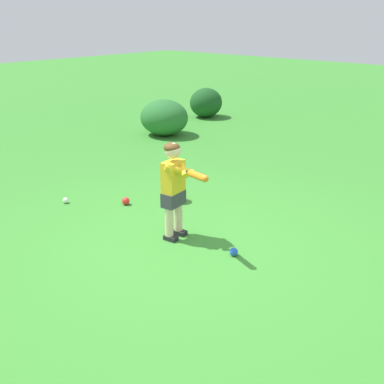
% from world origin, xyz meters
% --- Properties ---
extents(ground_plane, '(40.00, 40.00, 0.00)m').
position_xyz_m(ground_plane, '(0.00, 0.00, 0.00)').
color(ground_plane, '#38842D').
extents(child_batter, '(0.74, 0.37, 1.08)m').
position_xyz_m(child_batter, '(-0.24, 0.13, 0.65)').
color(child_batter, '#232328').
rests_on(child_batter, ground).
extents(play_ball_far_left, '(0.09, 0.09, 0.09)m').
position_xyz_m(play_ball_far_left, '(0.49, 0.23, 0.04)').
color(play_ball_far_left, blue).
rests_on(play_ball_far_left, ground).
extents(play_ball_midfield, '(0.08, 0.08, 0.08)m').
position_xyz_m(play_ball_midfield, '(-2.02, -0.10, 0.04)').
color(play_ball_midfield, white).
rests_on(play_ball_midfield, ground).
extents(play_ball_center_lawn, '(0.10, 0.10, 0.10)m').
position_xyz_m(play_ball_center_lawn, '(-1.40, 0.40, 0.05)').
color(play_ball_center_lawn, red).
rests_on(play_ball_center_lawn, ground).
extents(toy_bucket, '(0.22, 0.22, 0.19)m').
position_xyz_m(toy_bucket, '(-0.99, 0.93, 0.10)').
color(toy_bucket, red).
rests_on(toy_bucket, ground).
extents(shrub_left_background, '(1.01, 0.92, 0.72)m').
position_xyz_m(shrub_left_background, '(-3.69, 3.39, 0.36)').
color(shrub_left_background, '#286B2D').
rests_on(shrub_left_background, ground).
extents(shrub_right_background, '(0.74, 0.79, 0.68)m').
position_xyz_m(shrub_right_background, '(-4.22, 5.31, 0.34)').
color(shrub_right_background, '#194C1E').
rests_on(shrub_right_background, ground).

